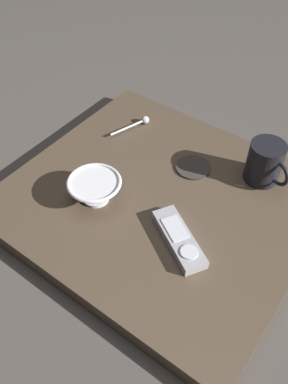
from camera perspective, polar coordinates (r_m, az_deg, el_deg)
The scene contains 7 objects.
ground_plane at distance 0.96m, azimuth 2.27°, elevation -2.31°, with size 6.00×6.00×0.00m, color #47423D.
table at distance 0.95m, azimuth 2.31°, elevation -1.44°, with size 0.67×0.60×0.04m.
cereal_bowl at distance 0.91m, azimuth -6.94°, elevation 0.46°, with size 0.12×0.12×0.06m.
coffee_mug at distance 0.98m, azimuth 16.71°, elevation 3.98°, with size 0.11×0.08×0.10m.
teaspoon at distance 1.12m, azimuth -0.50°, elevation 9.86°, with size 0.05×0.12×0.02m.
tv_remote_near at distance 0.84m, azimuth 4.95°, elevation -6.58°, with size 0.16×0.13×0.02m.
drink_coaster at distance 1.00m, azimuth 6.95°, elevation 3.48°, with size 0.09×0.09×0.01m.
Camera 1 is at (0.34, -0.53, 0.73)m, focal length 37.81 mm.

